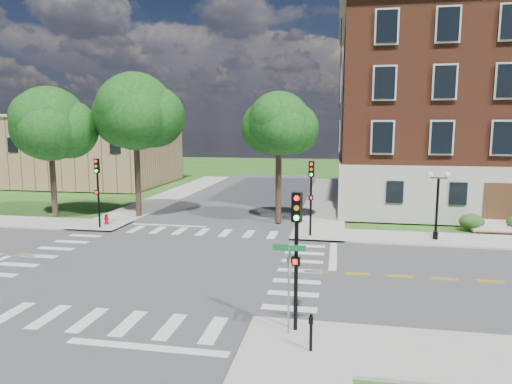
% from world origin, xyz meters
% --- Properties ---
extents(ground, '(160.00, 160.00, 0.00)m').
position_xyz_m(ground, '(0.00, 0.00, 0.00)').
color(ground, '#295116').
rests_on(ground, ground).
extents(road_ew, '(90.00, 12.00, 0.01)m').
position_xyz_m(road_ew, '(0.00, 0.00, 0.01)').
color(road_ew, '#3D3D3F').
rests_on(road_ew, ground).
extents(road_ns, '(12.00, 90.00, 0.01)m').
position_xyz_m(road_ns, '(0.00, 0.00, 0.01)').
color(road_ns, '#3D3D3F').
rests_on(road_ns, ground).
extents(sidewalk_ne, '(34.00, 34.00, 0.12)m').
position_xyz_m(sidewalk_ne, '(15.38, 15.38, 0.06)').
color(sidewalk_ne, '#9E9B93').
rests_on(sidewalk_ne, ground).
extents(sidewalk_nw, '(34.00, 34.00, 0.12)m').
position_xyz_m(sidewalk_nw, '(-15.38, 15.38, 0.06)').
color(sidewalk_nw, '#9E9B93').
rests_on(sidewalk_nw, ground).
extents(crosswalk_east, '(2.20, 10.20, 0.02)m').
position_xyz_m(crosswalk_east, '(7.20, 0.00, 0.00)').
color(crosswalk_east, silver).
rests_on(crosswalk_east, ground).
extents(stop_bar_east, '(0.40, 5.50, 0.00)m').
position_xyz_m(stop_bar_east, '(8.80, 3.00, 0.00)').
color(stop_bar_east, silver).
rests_on(stop_bar_east, ground).
extents(secondary_building, '(20.40, 15.40, 8.30)m').
position_xyz_m(secondary_building, '(-22.00, 30.00, 4.28)').
color(secondary_building, '#A47C5A').
rests_on(secondary_building, ground).
extents(tree_b, '(5.65, 5.65, 10.00)m').
position_xyz_m(tree_b, '(-12.75, 9.84, 7.27)').
color(tree_b, '#322119').
rests_on(tree_b, ground).
extents(tree_c, '(5.93, 5.93, 11.08)m').
position_xyz_m(tree_c, '(-6.41, 11.24, 8.21)').
color(tree_c, '#322119').
rests_on(tree_c, ground).
extents(tree_d, '(4.54, 4.54, 9.48)m').
position_xyz_m(tree_d, '(4.70, 10.80, 7.28)').
color(tree_d, '#322119').
rests_on(tree_d, ground).
extents(traffic_signal_se, '(0.37, 0.43, 4.80)m').
position_xyz_m(traffic_signal_se, '(7.63, -6.87, 3.19)').
color(traffic_signal_se, black).
rests_on(traffic_signal_se, ground).
extents(traffic_signal_ne, '(0.38, 0.46, 4.80)m').
position_xyz_m(traffic_signal_ne, '(7.28, 7.08, 3.19)').
color(traffic_signal_ne, black).
rests_on(traffic_signal_ne, ground).
extents(traffic_signal_nw, '(0.33, 0.37, 4.80)m').
position_xyz_m(traffic_signal_nw, '(-7.32, 6.84, 3.19)').
color(traffic_signal_nw, black).
rests_on(traffic_signal_nw, ground).
extents(twin_lamp_west, '(1.36, 0.36, 4.23)m').
position_xyz_m(twin_lamp_west, '(15.02, 7.49, 2.52)').
color(twin_lamp_west, black).
rests_on(twin_lamp_west, ground).
extents(street_sign_pole, '(1.10, 1.10, 3.10)m').
position_xyz_m(street_sign_pole, '(7.44, -7.21, 2.31)').
color(street_sign_pole, gray).
rests_on(street_sign_pole, ground).
extents(push_button_post, '(0.14, 0.21, 1.20)m').
position_xyz_m(push_button_post, '(8.25, -8.30, 0.80)').
color(push_button_post, black).
rests_on(push_button_post, ground).
extents(fire_hydrant, '(0.35, 0.35, 0.75)m').
position_xyz_m(fire_hydrant, '(-7.40, 7.95, 0.46)').
color(fire_hydrant, red).
rests_on(fire_hydrant, ground).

